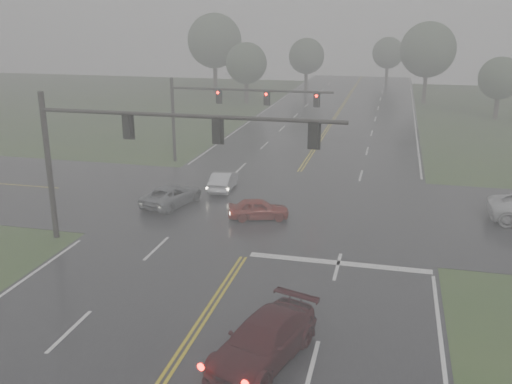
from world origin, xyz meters
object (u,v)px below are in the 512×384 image
(sedan_red, at_px, (258,219))
(signal_gantry_near, at_px, (133,141))
(sedan_silver, at_px, (224,190))
(car_grey, at_px, (172,205))
(signal_gantry_far, at_px, (221,104))
(sedan_maroon, at_px, (263,360))

(sedan_red, height_order, signal_gantry_near, signal_gantry_near)
(sedan_silver, height_order, car_grey, same)
(signal_gantry_far, bearing_deg, car_grey, -90.06)
(sedan_red, xyz_separation_m, sedan_silver, (-3.58, 4.92, 0.00))
(car_grey, bearing_deg, sedan_maroon, 136.27)
(signal_gantry_near, height_order, signal_gantry_far, signal_gantry_near)
(sedan_maroon, relative_size, sedan_red, 1.47)
(sedan_red, xyz_separation_m, car_grey, (-5.72, 1.18, 0.00))
(sedan_red, height_order, signal_gantry_far, signal_gantry_far)
(car_grey, relative_size, signal_gantry_far, 0.35)
(sedan_silver, height_order, signal_gantry_near, signal_gantry_near)
(sedan_red, relative_size, signal_gantry_near, 0.23)
(sedan_red, relative_size, sedan_silver, 0.92)
(sedan_maroon, height_order, car_grey, sedan_maroon)
(sedan_red, xyz_separation_m, signal_gantry_far, (-5.71, 11.55, 4.63))
(car_grey, relative_size, signal_gantry_near, 0.30)
(sedan_maroon, relative_size, signal_gantry_near, 0.34)
(sedan_red, distance_m, car_grey, 5.84)
(signal_gantry_near, bearing_deg, sedan_maroon, -44.69)
(sedan_maroon, height_order, sedan_red, sedan_maroon)
(sedan_maroon, distance_m, signal_gantry_far, 27.05)
(signal_gantry_near, distance_m, signal_gantry_far, 16.81)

